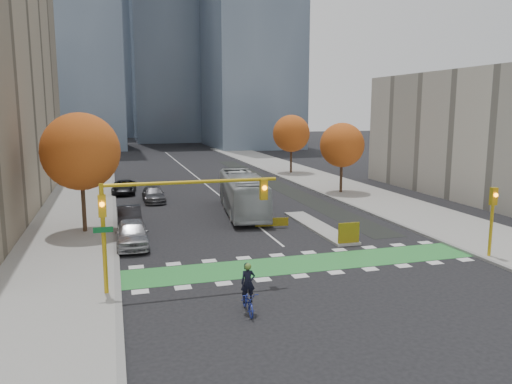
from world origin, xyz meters
TOP-DOWN VIEW (x-y plane):
  - ground at (0.00, 0.00)m, footprint 300.00×300.00m
  - sidewalk_west at (-13.50, 20.00)m, footprint 7.00×120.00m
  - sidewalk_east at (13.50, 20.00)m, footprint 7.00×120.00m
  - curb_west at (-10.00, 20.00)m, footprint 0.30×120.00m
  - curb_east at (10.00, 20.00)m, footprint 0.30×120.00m
  - bike_crossing at (0.00, 1.50)m, footprint 20.00×3.00m
  - centre_line at (0.00, 40.00)m, footprint 0.15×70.00m
  - bike_lane_paint at (7.50, 30.00)m, footprint 2.50×50.00m
  - median_island at (4.00, 9.00)m, footprint 1.60×10.00m
  - hazard_board at (4.00, 4.20)m, footprint 1.40×0.12m
  - tower_ne at (20.00, 85.00)m, footprint 18.00×24.00m
  - tower_far at (-4.00, 140.00)m, footprint 26.00×26.00m
  - tree_west at (-12.00, 12.00)m, footprint 5.20×5.20m
  - tree_east_near at (12.00, 22.00)m, footprint 4.40×4.40m
  - tree_east_far at (12.50, 38.00)m, footprint 4.80×4.80m
  - traffic_signal_west at (-7.93, -0.51)m, footprint 8.53×0.56m
  - traffic_signal_east at (10.50, -0.51)m, footprint 0.35×0.43m
  - cyclist at (-4.78, -4.13)m, footprint 0.73×1.89m
  - bus at (0.08, 15.42)m, footprint 4.16×11.95m
  - parked_car_a at (-9.00, 7.68)m, footprint 2.06×4.92m
  - parked_car_b at (-9.00, 12.68)m, footprint 1.66×4.70m
  - parked_car_c at (-6.50, 22.62)m, footprint 1.98×4.73m
  - parked_car_d at (-9.00, 27.86)m, footprint 2.60×4.99m

SIDE VIEW (x-z plane):
  - ground at x=0.00m, z-range 0.00..0.00m
  - centre_line at x=0.00m, z-range 0.00..0.01m
  - bike_lane_paint at x=7.50m, z-range 0.00..0.01m
  - bike_crossing at x=0.00m, z-range 0.00..0.01m
  - sidewalk_west at x=-13.50m, z-range 0.00..0.15m
  - sidewalk_east at x=13.50m, z-range 0.00..0.15m
  - curb_west at x=-10.00m, z-range -0.01..0.15m
  - curb_east at x=10.00m, z-range -0.01..0.15m
  - median_island at x=4.00m, z-range 0.00..0.16m
  - parked_car_d at x=-9.00m, z-range 0.00..1.34m
  - parked_car_c at x=-6.50m, z-range 0.00..1.37m
  - cyclist at x=-4.78m, z-range -0.36..1.80m
  - parked_car_b at x=-9.00m, z-range 0.00..1.55m
  - hazard_board at x=4.00m, z-range 0.15..1.45m
  - parked_car_a at x=-9.00m, z-range 0.00..1.66m
  - bus at x=0.08m, z-range 0.00..3.26m
  - traffic_signal_east at x=10.50m, z-range 0.68..4.78m
  - traffic_signal_west at x=-7.93m, z-range 1.43..6.63m
  - tree_east_near at x=12.00m, z-range 1.33..8.40m
  - tree_east_far at x=12.50m, z-range 1.42..9.07m
  - tree_west at x=-12.00m, z-range 1.50..9.73m
  - tower_ne at x=20.00m, z-range 0.00..60.00m
  - tower_far at x=-4.00m, z-range 0.00..80.00m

